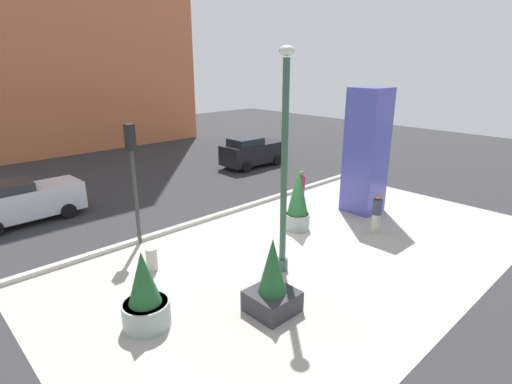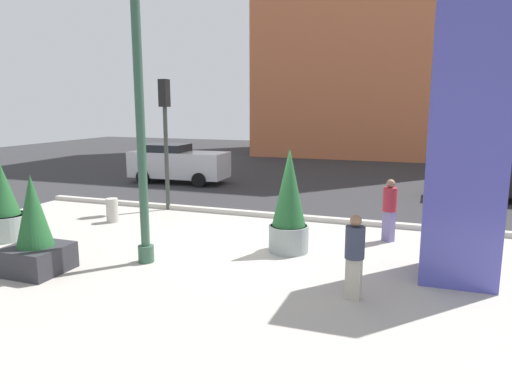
% 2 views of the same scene
% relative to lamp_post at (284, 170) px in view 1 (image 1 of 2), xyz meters
% --- Properties ---
extents(ground_plane, '(60.00, 60.00, 0.00)m').
position_rel_lamp_post_xyz_m(ground_plane, '(1.79, 5.99, -3.34)').
color(ground_plane, '#2D2D30').
extents(plaza_pavement, '(18.00, 10.00, 0.02)m').
position_rel_lamp_post_xyz_m(plaza_pavement, '(1.79, -0.01, -3.34)').
color(plaza_pavement, '#ADA89E').
rests_on(plaza_pavement, ground_plane).
extents(curb_strip, '(18.00, 0.24, 0.16)m').
position_rel_lamp_post_xyz_m(curb_strip, '(1.79, 5.11, -3.26)').
color(curb_strip, '#B7B2A8').
rests_on(curb_strip, ground_plane).
extents(lamp_post, '(0.44, 0.44, 6.85)m').
position_rel_lamp_post_xyz_m(lamp_post, '(0.00, 0.00, 0.00)').
color(lamp_post, '#335642').
rests_on(lamp_post, ground_plane).
extents(art_pillar_blue, '(1.46, 1.46, 5.42)m').
position_rel_lamp_post_xyz_m(art_pillar_blue, '(6.65, 1.30, -0.63)').
color(art_pillar_blue, '#4C4CAD').
rests_on(art_pillar_blue, ground_plane).
extents(potted_plant_curbside, '(0.98, 0.98, 2.57)m').
position_rel_lamp_post_xyz_m(potted_plant_curbside, '(2.87, 1.87, -2.15)').
color(potted_plant_curbside, gray).
rests_on(potted_plant_curbside, ground_plane).
extents(potted_plant_near_right, '(1.20, 1.20, 2.14)m').
position_rel_lamp_post_xyz_m(potted_plant_near_right, '(-1.85, -1.36, -2.49)').
color(potted_plant_near_right, '#2D2D33').
rests_on(potted_plant_near_right, ground_plane).
extents(potted_plant_by_pillar, '(1.20, 1.20, 2.08)m').
position_rel_lamp_post_xyz_m(potted_plant_by_pillar, '(-4.61, 0.37, -2.49)').
color(potted_plant_by_pillar, gray).
rests_on(potted_plant_by_pillar, ground_plane).
extents(concrete_bollard, '(0.36, 0.36, 0.75)m').
position_rel_lamp_post_xyz_m(concrete_bollard, '(-3.05, 2.88, -2.96)').
color(concrete_bollard, '#B2ADA3').
rests_on(concrete_bollard, ground_plane).
extents(traffic_light_corner, '(0.28, 0.42, 4.40)m').
position_rel_lamp_post_xyz_m(traffic_light_corner, '(-2.35, 5.03, -0.35)').
color(traffic_light_corner, '#333833').
rests_on(traffic_light_corner, ground_plane).
extents(car_far_lane, '(4.56, 2.04, 1.78)m').
position_rel_lamp_post_xyz_m(car_far_lane, '(-4.84, 10.23, -2.43)').
color(car_far_lane, silver).
rests_on(car_far_lane, ground_plane).
extents(car_curb_west, '(4.25, 2.02, 1.91)m').
position_rel_lamp_post_xyz_m(car_curb_west, '(8.54, 10.64, -2.38)').
color(car_curb_west, black).
rests_on(car_curb_west, ground_plane).
extents(pedestrian_on_sidewalk, '(0.50, 0.50, 1.67)m').
position_rel_lamp_post_xyz_m(pedestrian_on_sidewalk, '(5.11, 3.62, -2.41)').
color(pedestrian_on_sidewalk, slate).
rests_on(pedestrian_on_sidewalk, ground_plane).
extents(pedestrian_crossing, '(0.39, 0.39, 1.61)m').
position_rel_lamp_post_xyz_m(pedestrian_crossing, '(4.79, -0.50, -2.45)').
color(pedestrian_crossing, '#B2AD9E').
rests_on(pedestrian_crossing, ground_plane).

